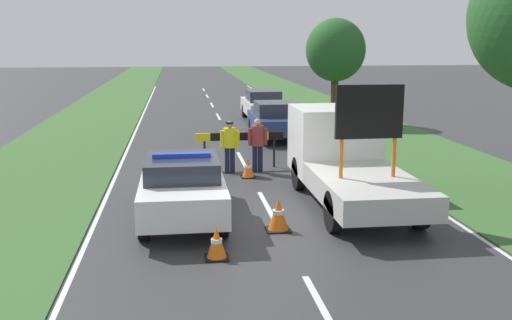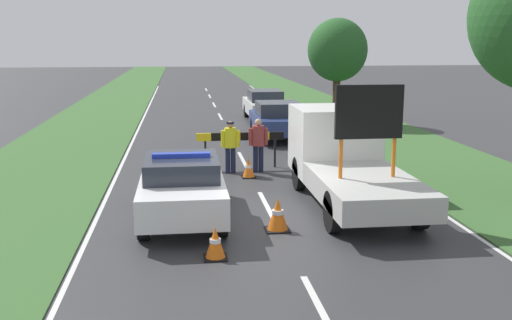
{
  "view_description": "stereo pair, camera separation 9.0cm",
  "coord_description": "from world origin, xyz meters",
  "views": [
    {
      "loc": [
        -2.15,
        -13.34,
        4.1
      ],
      "look_at": [
        -0.22,
        1.4,
        1.1
      ],
      "focal_mm": 42.0,
      "sensor_mm": 36.0,
      "label": 1
    },
    {
      "loc": [
        -2.06,
        -13.35,
        4.1
      ],
      "look_at": [
        -0.22,
        1.4,
        1.1
      ],
      "focal_mm": 42.0,
      "sensor_mm": 36.0,
      "label": 2
    }
  ],
  "objects": [
    {
      "name": "work_truck",
      "position": [
        2.1,
        1.43,
        1.13
      ],
      "size": [
        2.18,
        6.04,
        3.12
      ],
      "rotation": [
        0.0,
        0.0,
        3.12
      ],
      "color": "white",
      "rests_on": "ground"
    },
    {
      "name": "pedestrian_civilian",
      "position": [
        0.29,
        4.93,
        0.99
      ],
      "size": [
        0.61,
        0.38,
        1.69
      ],
      "rotation": [
        0.0,
        0.0,
        -0.07
      ],
      "color": "#191E38",
      "rests_on": "ground"
    },
    {
      "name": "traffic_cone_near_truck",
      "position": [
        -1.49,
        -2.52,
        0.31
      ],
      "size": [
        0.45,
        0.45,
        0.62
      ],
      "color": "black",
      "rests_on": "ground"
    },
    {
      "name": "queued_car_van_white",
      "position": [
        2.18,
        17.0,
        0.81
      ],
      "size": [
        1.82,
        4.65,
        1.56
      ],
      "rotation": [
        0.0,
        0.0,
        3.14
      ],
      "color": "silver",
      "rests_on": "ground"
    },
    {
      "name": "police_car",
      "position": [
        -2.1,
        0.16,
        0.79
      ],
      "size": [
        1.88,
        4.57,
        1.58
      ],
      "rotation": [
        0.0,
        0.0,
        0.02
      ],
      "color": "white",
      "rests_on": "ground"
    },
    {
      "name": "ground_plane",
      "position": [
        0.0,
        0.0,
        0.0
      ],
      "size": [
        160.0,
        160.0,
        0.0
      ],
      "primitive_type": "plane",
      "color": "#333335"
    },
    {
      "name": "queued_car_hatch_blue",
      "position": [
        1.91,
        11.17,
        0.81
      ],
      "size": [
        1.94,
        4.18,
        1.56
      ],
      "rotation": [
        0.0,
        0.0,
        3.14
      ],
      "color": "navy",
      "rests_on": "ground"
    },
    {
      "name": "traffic_cone_near_police",
      "position": [
        -0.04,
        -0.97,
        0.36
      ],
      "size": [
        0.53,
        0.53,
        0.73
      ],
      "color": "black",
      "rests_on": "ground"
    },
    {
      "name": "road_barrier",
      "position": [
        -0.21,
        5.6,
        0.96
      ],
      "size": [
        2.83,
        0.08,
        1.16
      ],
      "rotation": [
        0.0,
        0.0,
        -0.04
      ],
      "color": "black",
      "rests_on": "ground"
    },
    {
      "name": "traffic_cone_centre_front",
      "position": [
        -0.1,
        4.19,
        0.29
      ],
      "size": [
        0.42,
        0.42,
        0.59
      ],
      "color": "black",
      "rests_on": "ground"
    },
    {
      "name": "roadside_tree_near_left",
      "position": [
        5.54,
        15.51,
        3.57
      ],
      "size": [
        2.91,
        2.91,
        5.13
      ],
      "color": "#42301E",
      "rests_on": "ground"
    },
    {
      "name": "lane_markings",
      "position": [
        0.0,
        10.92,
        0.0
      ],
      "size": [
        8.29,
        59.12,
        0.01
      ],
      "color": "silver",
      "rests_on": "ground"
    },
    {
      "name": "grass_verge_left",
      "position": [
        -6.56,
        20.0,
        0.01
      ],
      "size": [
        4.74,
        120.0,
        0.03
      ],
      "color": "#38602D",
      "rests_on": "ground"
    },
    {
      "name": "police_officer",
      "position": [
        -0.59,
        4.88,
        0.97
      ],
      "size": [
        0.59,
        0.37,
        1.63
      ],
      "rotation": [
        0.0,
        0.0,
        3.63
      ],
      "color": "#191E38",
      "rests_on": "ground"
    },
    {
      "name": "grass_verge_right",
      "position": [
        6.56,
        20.0,
        0.01
      ],
      "size": [
        4.74,
        120.0,
        0.03
      ],
      "color": "#38602D",
      "rests_on": "ground"
    }
  ]
}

